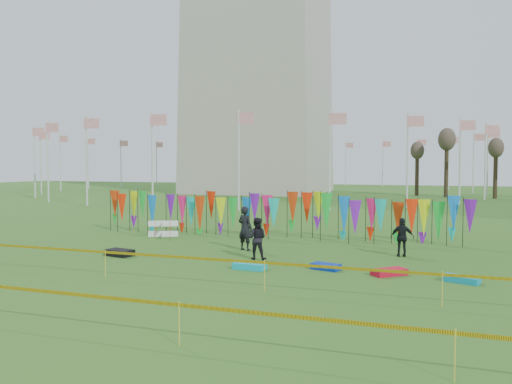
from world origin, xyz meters
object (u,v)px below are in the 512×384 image
(box_kite, at_px, (163,229))
(kite_bag_teal, at_px, (461,279))
(kite_bag_red, at_px, (389,272))
(kite_bag_black, at_px, (120,253))
(kite_bag_turquoise, at_px, (250,266))
(person_left, at_px, (245,228))
(person_right, at_px, (402,237))
(kite_bag_blue, at_px, (326,267))
(person_mid, at_px, (257,238))

(box_kite, bearing_deg, kite_bag_teal, -22.54)
(kite_bag_red, distance_m, kite_bag_black, 10.35)
(kite_bag_turquoise, bearing_deg, kite_bag_teal, 2.49)
(person_left, bearing_deg, person_right, -157.42)
(kite_bag_blue, bearing_deg, kite_bag_teal, -6.62)
(person_left, bearing_deg, kite_bag_turquoise, 129.65)
(person_left, height_order, person_mid, person_left)
(kite_bag_turquoise, bearing_deg, person_mid, 101.58)
(kite_bag_black, bearing_deg, kite_bag_red, -0.68)
(box_kite, distance_m, person_mid, 7.57)
(box_kite, xyz_separation_m, person_right, (11.57, -1.70, 0.35))
(person_left, xyz_separation_m, kite_bag_black, (-4.24, -2.86, -0.81))
(kite_bag_turquoise, bearing_deg, kite_bag_red, 7.40)
(person_right, height_order, kite_bag_blue, person_right)
(person_left, xyz_separation_m, kite_bag_red, (6.11, -2.98, -0.83))
(person_right, relative_size, kite_bag_black, 1.40)
(kite_bag_blue, relative_size, kite_bag_red, 0.86)
(box_kite, xyz_separation_m, kite_bag_black, (1.00, -5.18, -0.29))
(person_left, xyz_separation_m, person_mid, (1.12, -1.76, -0.14))
(person_mid, xyz_separation_m, person_right, (5.21, 2.38, -0.04))
(kite_bag_red, bearing_deg, kite_bag_black, 179.32)
(person_mid, distance_m, kite_bag_black, 5.51)
(kite_bag_blue, height_order, kite_bag_black, kite_bag_black)
(person_mid, xyz_separation_m, kite_bag_black, (-5.36, -1.10, -0.67))
(kite_bag_turquoise, relative_size, kite_bag_teal, 1.07)
(kite_bag_blue, distance_m, kite_bag_teal, 4.31)
(person_left, bearing_deg, kite_bag_red, 170.99)
(box_kite, distance_m, person_left, 5.75)
(kite_bag_black, bearing_deg, kite_bag_blue, 0.49)
(person_left, relative_size, person_mid, 1.17)
(kite_bag_black, bearing_deg, person_mid, 11.55)
(box_kite, bearing_deg, person_left, -23.89)
(box_kite, bearing_deg, kite_bag_blue, -28.98)
(person_mid, bearing_deg, person_left, -65.92)
(person_right, height_order, kite_bag_turquoise, person_right)
(kite_bag_turquoise, xyz_separation_m, kite_bag_black, (-5.73, 0.72, 0.02))
(kite_bag_black, bearing_deg, kite_bag_teal, -1.96)
(person_mid, bearing_deg, box_kite, -41.08)
(box_kite, relative_size, kite_bag_blue, 0.85)
(box_kite, xyz_separation_m, person_mid, (6.36, -4.08, 0.38))
(box_kite, distance_m, kite_bag_blue, 10.55)
(box_kite, xyz_separation_m, kite_bag_teal, (13.51, -5.61, -0.32))
(person_left, height_order, person_right, person_left)
(person_left, distance_m, person_right, 6.37)
(person_left, relative_size, kite_bag_black, 1.71)
(person_mid, height_order, kite_bag_turquoise, person_mid)
(box_kite, height_order, person_right, person_right)
(person_left, xyz_separation_m, kite_bag_turquoise, (1.49, -3.58, -0.82))
(person_mid, relative_size, kite_bag_black, 1.46)
(person_mid, height_order, kite_bag_red, person_mid)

